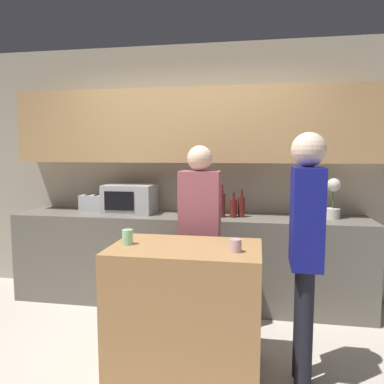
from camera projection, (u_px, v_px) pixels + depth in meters
name	position (u px, v px, depth m)	size (l,w,h in m)	color
ground_plane	(150.00, 380.00, 2.57)	(14.00, 14.00, 0.00)	beige
back_wall	(192.00, 154.00, 4.03)	(6.40, 0.40, 2.70)	#B2A893
back_counter	(188.00, 258.00, 3.88)	(3.60, 0.62, 0.92)	#6B665B
kitchen_island	(186.00, 309.00, 2.63)	(1.04, 0.65, 0.91)	#B27F4C
microwave	(130.00, 199.00, 3.97)	(0.52, 0.39, 0.30)	#B7BABC
toaster	(93.00, 203.00, 4.05)	(0.26, 0.16, 0.18)	silver
potted_plant	(333.00, 198.00, 3.61)	(0.14, 0.14, 0.40)	silver
bottle_0	(215.00, 205.00, 3.75)	(0.07, 0.07, 0.29)	#472814
bottle_1	(222.00, 205.00, 3.69)	(0.06, 0.06, 0.32)	maroon
bottle_2	(233.00, 208.00, 3.69)	(0.07, 0.07, 0.25)	maroon
bottle_3	(241.00, 206.00, 3.71)	(0.07, 0.07, 0.28)	maroon
cup_0	(128.00, 237.00, 2.62)	(0.08, 0.08, 0.11)	#A6EAB3
cup_1	(236.00, 246.00, 2.43)	(0.08, 0.08, 0.08)	beige
person_left	(200.00, 224.00, 3.15)	(0.34, 0.21, 1.61)	black
person_center	(306.00, 238.00, 2.43)	(0.22, 0.34, 1.69)	black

